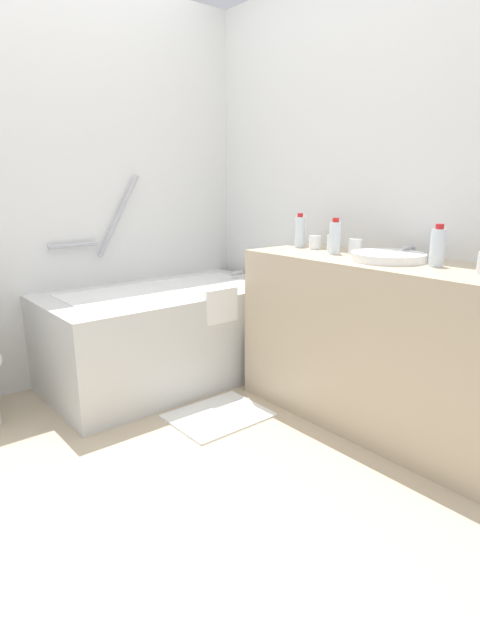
{
  "coord_description": "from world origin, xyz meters",
  "views": [
    {
      "loc": [
        -0.9,
        -1.71,
        1.21
      ],
      "look_at": [
        0.57,
        0.08,
        0.57
      ],
      "focal_mm": 27.5,
      "sensor_mm": 36.0,
      "label": 1
    }
  ],
  "objects_px": {
    "water_bottle_0": "(335,237)",
    "drinking_glass_0": "(333,244)",
    "drinking_glass_2": "(315,242)",
    "bathtub": "(166,332)",
    "bath_mat": "(219,415)",
    "water_bottle_2": "(300,232)",
    "sink_basin": "(388,257)",
    "sink_faucet": "(412,252)",
    "water_bottle_1": "(438,247)",
    "drinking_glass_3": "(355,247)"
  },
  "relations": [
    {
      "from": "bathtub",
      "to": "drinking_glass_3",
      "type": "height_order",
      "value": "bathtub"
    },
    {
      "from": "water_bottle_2",
      "to": "drinking_glass_2",
      "type": "height_order",
      "value": "water_bottle_2"
    },
    {
      "from": "sink_basin",
      "to": "bath_mat",
      "type": "relative_size",
      "value": 0.7
    },
    {
      "from": "drinking_glass_3",
      "to": "drinking_glass_0",
      "type": "bearing_deg",
      "value": 99.04
    },
    {
      "from": "water_bottle_0",
      "to": "water_bottle_2",
      "type": "distance_m",
      "value": 0.33
    },
    {
      "from": "bathtub",
      "to": "water_bottle_1",
      "type": "xyz_separation_m",
      "value": [
        0.55,
        -1.45,
        0.63
      ]
    },
    {
      "from": "sink_faucet",
      "to": "water_bottle_2",
      "type": "relative_size",
      "value": 0.77
    },
    {
      "from": "drinking_glass_0",
      "to": "drinking_glass_2",
      "type": "xyz_separation_m",
      "value": [
        0.01,
        0.14,
        -0.01
      ]
    },
    {
      "from": "water_bottle_2",
      "to": "drinking_glass_2",
      "type": "distance_m",
      "value": 0.13
    },
    {
      "from": "bathtub",
      "to": "bath_mat",
      "type": "distance_m",
      "value": 0.71
    },
    {
      "from": "water_bottle_2",
      "to": "drinking_glass_0",
      "type": "distance_m",
      "value": 0.27
    },
    {
      "from": "water_bottle_2",
      "to": "sink_faucet",
      "type": "bearing_deg",
      "value": -77.39
    },
    {
      "from": "sink_basin",
      "to": "bathtub",
      "type": "bearing_deg",
      "value": 113.26
    },
    {
      "from": "drinking_glass_2",
      "to": "bathtub",
      "type": "bearing_deg",
      "value": 130.42
    },
    {
      "from": "bathtub",
      "to": "water_bottle_0",
      "type": "distance_m",
      "value": 1.21
    },
    {
      "from": "sink_basin",
      "to": "sink_faucet",
      "type": "distance_m",
      "value": 0.21
    },
    {
      "from": "water_bottle_0",
      "to": "water_bottle_2",
      "type": "bearing_deg",
      "value": 77.78
    },
    {
      "from": "bath_mat",
      "to": "sink_faucet",
      "type": "bearing_deg",
      "value": -35.95
    },
    {
      "from": "water_bottle_1",
      "to": "drinking_glass_3",
      "type": "relative_size",
      "value": 2.35
    },
    {
      "from": "drinking_glass_0",
      "to": "bath_mat",
      "type": "height_order",
      "value": "drinking_glass_0"
    },
    {
      "from": "bathtub",
      "to": "water_bottle_2",
      "type": "height_order",
      "value": "bathtub"
    },
    {
      "from": "sink_faucet",
      "to": "water_bottle_1",
      "type": "xyz_separation_m",
      "value": [
        -0.18,
        -0.23,
        0.06
      ]
    },
    {
      "from": "water_bottle_2",
      "to": "drinking_glass_3",
      "type": "xyz_separation_m",
      "value": [
        0.01,
        -0.4,
        -0.05
      ]
    },
    {
      "from": "drinking_glass_0",
      "to": "drinking_glass_2",
      "type": "relative_size",
      "value": 1.19
    },
    {
      "from": "sink_basin",
      "to": "sink_faucet",
      "type": "xyz_separation_m",
      "value": [
        0.21,
        0.0,
        0.01
      ]
    },
    {
      "from": "water_bottle_0",
      "to": "drinking_glass_0",
      "type": "height_order",
      "value": "water_bottle_0"
    },
    {
      "from": "sink_faucet",
      "to": "water_bottle_2",
      "type": "height_order",
      "value": "water_bottle_2"
    },
    {
      "from": "bathtub",
      "to": "sink_faucet",
      "type": "xyz_separation_m",
      "value": [
        0.73,
        -1.22,
        0.57
      ]
    },
    {
      "from": "bathtub",
      "to": "sink_basin",
      "type": "height_order",
      "value": "bathtub"
    },
    {
      "from": "sink_faucet",
      "to": "drinking_glass_3",
      "type": "distance_m",
      "value": 0.29
    },
    {
      "from": "bathtub",
      "to": "sink_faucet",
      "type": "height_order",
      "value": "bathtub"
    },
    {
      "from": "bathtub",
      "to": "sink_basin",
      "type": "relative_size",
      "value": 4.14
    },
    {
      "from": "bathtub",
      "to": "drinking_glass_0",
      "type": "distance_m",
      "value": 1.17
    },
    {
      "from": "drinking_glass_2",
      "to": "drinking_glass_3",
      "type": "distance_m",
      "value": 0.28
    },
    {
      "from": "bathtub",
      "to": "bath_mat",
      "type": "relative_size",
      "value": 2.89
    },
    {
      "from": "water_bottle_2",
      "to": "water_bottle_0",
      "type": "bearing_deg",
      "value": -102.22
    },
    {
      "from": "water_bottle_0",
      "to": "drinking_glass_0",
      "type": "bearing_deg",
      "value": 44.78
    },
    {
      "from": "sink_faucet",
      "to": "water_bottle_0",
      "type": "xyz_separation_m",
      "value": [
        -0.21,
        0.33,
        0.06
      ]
    },
    {
      "from": "sink_basin",
      "to": "sink_faucet",
      "type": "height_order",
      "value": "sink_faucet"
    },
    {
      "from": "drinking_glass_3",
      "to": "sink_faucet",
      "type": "bearing_deg",
      "value": -61.65
    },
    {
      "from": "bathtub",
      "to": "water_bottle_2",
      "type": "relative_size",
      "value": 7.48
    },
    {
      "from": "drinking_glass_2",
      "to": "water_bottle_1",
      "type": "bearing_deg",
      "value": -92.95
    },
    {
      "from": "water_bottle_1",
      "to": "water_bottle_0",
      "type": "bearing_deg",
      "value": 93.32
    },
    {
      "from": "drinking_glass_0",
      "to": "bath_mat",
      "type": "distance_m",
      "value": 1.12
    },
    {
      "from": "drinking_glass_2",
      "to": "sink_faucet",
      "type": "bearing_deg",
      "value": -74.86
    },
    {
      "from": "bathtub",
      "to": "water_bottle_1",
      "type": "height_order",
      "value": "bathtub"
    },
    {
      "from": "drinking_glass_0",
      "to": "bath_mat",
      "type": "bearing_deg",
      "value": 162.95
    },
    {
      "from": "sink_faucet",
      "to": "drinking_glass_0",
      "type": "bearing_deg",
      "value": 112.19
    },
    {
      "from": "bathtub",
      "to": "drinking_glass_2",
      "type": "bearing_deg",
      "value": -49.58
    },
    {
      "from": "sink_faucet",
      "to": "bath_mat",
      "type": "height_order",
      "value": "sink_faucet"
    }
  ]
}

